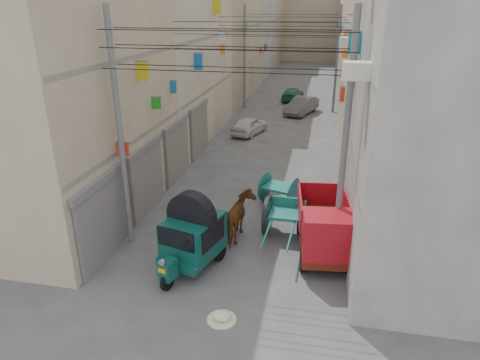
% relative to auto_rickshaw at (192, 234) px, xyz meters
% --- Properties ---
extents(building_row_left, '(8.00, 62.00, 14.00)m').
position_rel_auto_rickshaw_xyz_m(building_row_left, '(-7.07, 29.19, 5.29)').
color(building_row_left, tan).
rests_on(building_row_left, ground).
extents(building_row_right, '(8.00, 62.00, 14.00)m').
position_rel_auto_rickshaw_xyz_m(building_row_right, '(8.92, 29.19, 5.29)').
color(building_row_right, '#ABA6A0').
rests_on(building_row_right, ground).
extents(end_cap_building, '(22.00, 10.00, 13.00)m').
position_rel_auto_rickshaw_xyz_m(end_cap_building, '(0.92, 61.06, 5.33)').
color(end_cap_building, tan).
rests_on(end_cap_building, ground).
extents(shutters_left, '(0.18, 14.40, 2.88)m').
position_rel_auto_rickshaw_xyz_m(shutters_left, '(-2.99, 5.44, 0.32)').
color(shutters_left, '#4F4F54').
rests_on(shutters_left, ground).
extents(signboards, '(8.22, 40.52, 5.67)m').
position_rel_auto_rickshaw_xyz_m(signboards, '(0.91, 16.72, 2.26)').
color(signboards, '#69258A').
rests_on(signboards, ground).
extents(ac_units, '(0.70, 6.55, 3.35)m').
position_rel_auto_rickshaw_xyz_m(ac_units, '(4.57, 2.73, 6.26)').
color(ac_units, beige).
rests_on(ac_units, ground).
extents(utility_poles, '(7.40, 22.20, 8.00)m').
position_rel_auto_rickshaw_xyz_m(utility_poles, '(0.92, 12.06, 2.83)').
color(utility_poles, '#5F5F62').
rests_on(utility_poles, ground).
extents(overhead_cables, '(7.40, 22.52, 1.12)m').
position_rel_auto_rickshaw_xyz_m(overhead_cables, '(0.92, 9.46, 5.60)').
color(overhead_cables, black).
rests_on(overhead_cables, ground).
extents(auto_rickshaw, '(2.10, 2.93, 1.99)m').
position_rel_auto_rickshaw_xyz_m(auto_rickshaw, '(0.00, 0.00, 0.00)').
color(auto_rickshaw, black).
rests_on(auto_rickshaw, ground).
extents(tonga_cart, '(1.57, 3.24, 1.44)m').
position_rel_auto_rickshaw_xyz_m(tonga_cart, '(2.72, 2.59, -0.42)').
color(tonga_cart, black).
rests_on(tonga_cart, ground).
extents(mini_truck, '(2.03, 3.82, 2.06)m').
position_rel_auto_rickshaw_xyz_m(mini_truck, '(4.17, 1.27, -0.18)').
color(mini_truck, black).
rests_on(mini_truck, ground).
extents(second_cart, '(1.77, 1.67, 1.27)m').
position_rel_auto_rickshaw_xyz_m(second_cart, '(2.20, 5.34, -0.49)').
color(second_cart, '#16635A').
rests_on(second_cart, ground).
extents(feed_sack, '(0.50, 0.40, 0.25)m').
position_rel_auto_rickshaw_xyz_m(feed_sack, '(1.52, -2.39, -1.05)').
color(feed_sack, beige).
rests_on(feed_sack, ground).
extents(horse, '(0.91, 1.97, 1.66)m').
position_rel_auto_rickshaw_xyz_m(horse, '(1.15, 2.06, -0.34)').
color(horse, brown).
rests_on(horse, ground).
extents(distant_car_white, '(2.25, 3.64, 1.16)m').
position_rel_auto_rickshaw_xyz_m(distant_car_white, '(-0.93, 15.64, -0.59)').
color(distant_car_white, silver).
rests_on(distant_car_white, ground).
extents(distant_car_grey, '(2.65, 4.20, 1.31)m').
position_rel_auto_rickshaw_xyz_m(distant_car_grey, '(2.10, 22.00, -0.52)').
color(distant_car_grey, '#4C514E').
rests_on(distant_car_grey, ground).
extents(distant_car_green, '(1.85, 3.90, 1.10)m').
position_rel_auto_rickshaw_xyz_m(distant_car_green, '(0.96, 27.07, -0.62)').
color(distant_car_green, '#1F5C3E').
rests_on(distant_car_green, ground).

